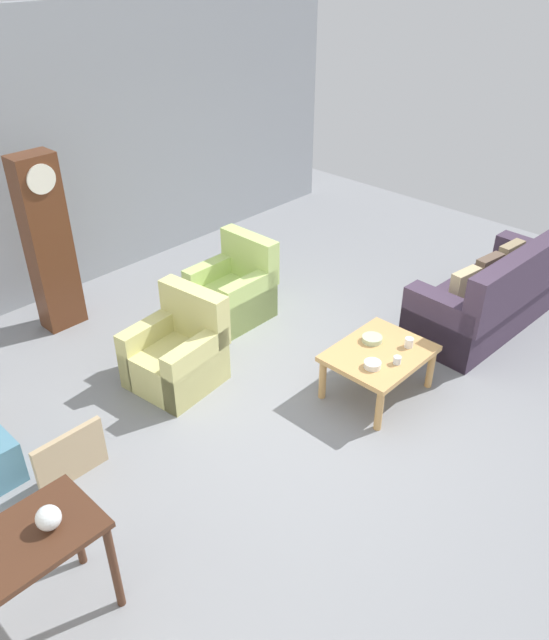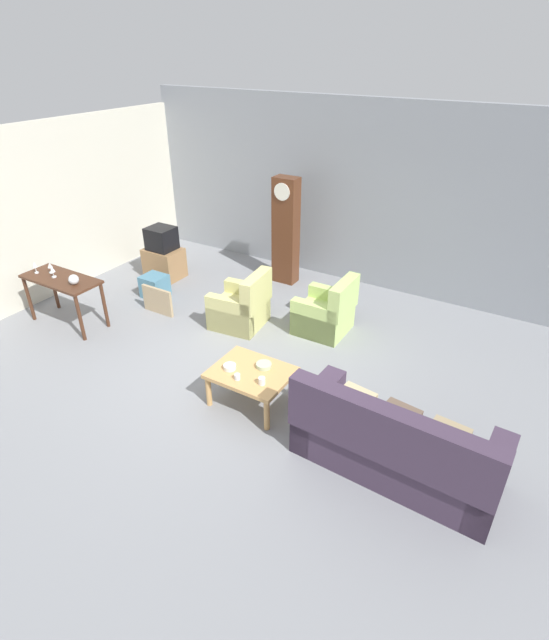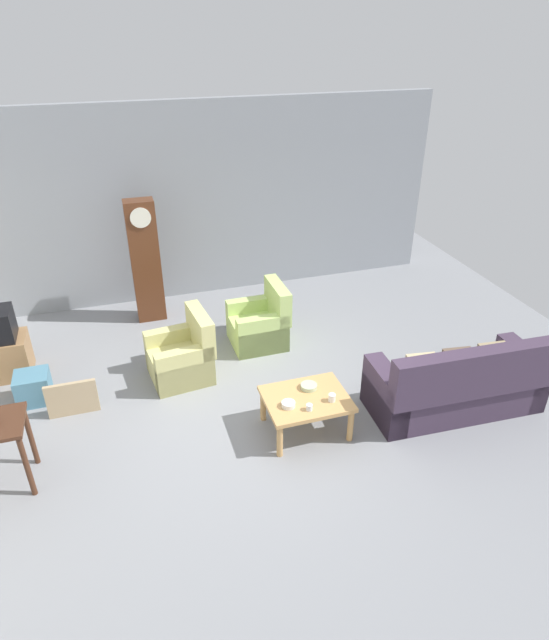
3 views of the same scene
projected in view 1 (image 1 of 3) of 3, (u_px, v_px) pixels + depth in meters
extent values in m
plane|color=gray|center=(304.00, 395.00, 5.94)|extent=(10.40, 10.40, 0.00)
cube|color=gray|center=(76.00, 153.00, 7.19)|extent=(8.40, 0.16, 3.20)
cube|color=#423347|center=(485.00, 304.00, 6.96)|extent=(2.14, 0.94, 0.44)
cube|color=#423347|center=(525.00, 274.00, 6.46)|extent=(2.11, 0.30, 0.60)
cube|color=#423347|center=(527.00, 269.00, 7.44)|extent=(0.28, 0.85, 0.68)
cube|color=#423347|center=(441.00, 326.00, 6.35)|extent=(0.28, 0.85, 0.68)
cube|color=#9E8966|center=(510.00, 258.00, 7.06)|extent=(0.37, 0.16, 0.36)
cube|color=brown|center=(488.00, 272.00, 6.78)|extent=(0.37, 0.17, 0.36)
cube|color=#C6B284|center=(464.00, 286.00, 6.50)|extent=(0.37, 0.17, 0.36)
cube|color=#CCC67A|center=(175.00, 366.00, 6.01)|extent=(0.84, 0.84, 0.40)
cube|color=#CCC67A|center=(194.00, 312.00, 5.98)|extent=(0.27, 0.78, 0.52)
cube|color=#CCC67A|center=(153.00, 347.00, 6.11)|extent=(0.77, 0.25, 0.60)
cube|color=#CCC67A|center=(197.00, 369.00, 5.80)|extent=(0.77, 0.25, 0.60)
cube|color=#BAD677|center=(231.00, 301.00, 7.06)|extent=(0.77, 0.77, 0.40)
cube|color=#BAD677|center=(250.00, 256.00, 7.02)|extent=(0.19, 0.76, 0.52)
cube|color=#BAD677|center=(213.00, 285.00, 7.18)|extent=(0.76, 0.17, 0.60)
cube|color=#BAD677|center=(249.00, 303.00, 6.84)|extent=(0.76, 0.17, 0.60)
cube|color=tan|center=(379.00, 354.00, 5.75)|extent=(0.96, 0.76, 0.05)
cylinder|color=tan|center=(379.00, 410.00, 5.43)|extent=(0.07, 0.07, 0.42)
cylinder|color=tan|center=(431.00, 369.00, 5.95)|extent=(0.07, 0.07, 0.42)
cylinder|color=tan|center=(323.00, 379.00, 5.81)|extent=(0.07, 0.07, 0.42)
cylinder|color=tan|center=(376.00, 343.00, 6.33)|extent=(0.07, 0.07, 0.42)
cylinder|color=#472819|center=(114.00, 567.00, 3.89)|extent=(0.06, 0.06, 0.76)
cylinder|color=#472819|center=(74.00, 525.00, 4.17)|extent=(0.06, 0.06, 0.76)
cube|color=#562D19|center=(48.00, 245.00, 6.53)|extent=(0.44, 0.28, 1.95)
cylinder|color=silver|center=(41.00, 179.00, 6.04)|extent=(0.30, 0.02, 0.30)
cube|color=tan|center=(71.00, 456.00, 4.92)|extent=(0.60, 0.05, 0.46)
sphere|color=silver|center=(48.00, 518.00, 3.60)|extent=(0.15, 0.15, 0.15)
cylinder|color=white|center=(409.00, 343.00, 5.78)|extent=(0.08, 0.08, 0.09)
cylinder|color=silver|center=(397.00, 360.00, 5.56)|extent=(0.07, 0.07, 0.07)
cylinder|color=white|center=(372.00, 365.00, 5.51)|extent=(0.16, 0.16, 0.06)
cylinder|color=#B2C69E|center=(372.00, 339.00, 5.87)|extent=(0.19, 0.19, 0.05)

